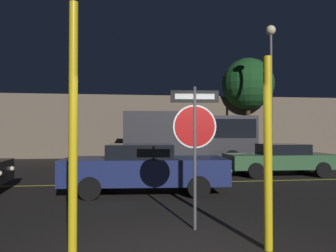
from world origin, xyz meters
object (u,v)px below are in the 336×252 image
Objects in this scene: passing_car_3 at (144,168)px; street_lamp at (271,67)px; yellow_pole_left at (73,136)px; yellow_pole_right at (268,153)px; stop_sign at (195,129)px; tree_1 at (248,84)px; delivery_truck at (192,135)px; passing_car_4 at (280,159)px.

passing_car_3 is 0.62× the size of street_lamp.
yellow_pole_left is 2.82m from yellow_pole_right.
tree_1 is (7.36, 16.03, 3.27)m from stop_sign.
tree_1 reaches higher than delivery_truck.
passing_car_3 is at bearing 105.44° from stop_sign.
street_lamp is at bearing -95.96° from tree_1.
yellow_pole_left is 16.09m from street_lamp.
stop_sign is 11.75m from delivery_truck.
yellow_pole_left is 0.49× the size of tree_1.
yellow_pole_left is at bearing -124.15° from street_lamp.
yellow_pole_left is (-1.91, -1.54, -0.10)m from stop_sign.
passing_car_4 is 6.84m from street_lamp.
passing_car_4 is 0.65× the size of tree_1.
yellow_pole_right reaches higher than passing_car_3.
tree_1 is at bearing 151.35° from passing_car_3.
yellow_pole_left reaches higher than delivery_truck.
yellow_pole_left is at bearing -117.82° from tree_1.
passing_car_3 is (-0.68, 3.64, -1.09)m from stop_sign.
passing_car_4 is (6.98, 8.36, -1.05)m from yellow_pole_left.
passing_car_4 is (4.20, 7.97, -0.79)m from yellow_pole_right.
stop_sign is 13.80m from street_lamp.
delivery_truck is at bearing -137.65° from tree_1.
delivery_truck is at bearing 31.98° from passing_car_4.
yellow_pole_right reaches higher than stop_sign.
passing_car_3 is 0.68× the size of delivery_truck.
street_lamp is at bearing 55.85° from yellow_pole_left.
stop_sign is at bearing 145.63° from passing_car_4.
yellow_pole_left reaches higher than passing_car_4.
passing_car_4 is at bearing 34.46° from delivery_truck.
street_lamp reaches higher than passing_car_4.
yellow_pole_right is 18.72m from tree_1.
stop_sign is at bearing -121.05° from street_lamp.
yellow_pole_left is 0.71× the size of passing_car_3.
tree_1 is (8.03, 12.39, 4.35)m from passing_car_3.
tree_1 is at bearing -11.79° from passing_car_4.
stop_sign is at bearing -7.04° from delivery_truck.
yellow_pole_right is at bearing -110.70° from tree_1.
yellow_pole_left reaches higher than yellow_pole_right.
passing_car_3 is at bearing -122.95° from tree_1.
passing_car_3 reaches higher than passing_car_4.
stop_sign is 0.37× the size of delivery_truck.
street_lamp is 4.65m from tree_1.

